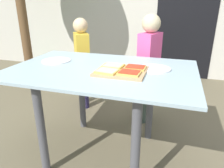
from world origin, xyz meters
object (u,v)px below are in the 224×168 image
Objects in this scene: pizza_slice_near_right at (129,73)px; child_left at (82,58)px; cutting_board at (121,71)px; child_right at (149,62)px; pizza_slice_far_right at (135,67)px; plate_white_right at (154,69)px; pizza_slice_far_left at (113,66)px; pizza_slice_near_left at (107,71)px; plate_white_left at (56,61)px; dining_table at (102,84)px; garden_hose_coil at (35,69)px.

child_left is at bearing 130.37° from pizza_slice_near_right.
cutting_board is 0.72m from child_right.
pizza_slice_far_right is 0.62× the size of plate_white_right.
pizza_slice_far_left is 0.64× the size of plate_white_right.
pizza_slice_far_right and pizza_slice_far_left have the same top height.
cutting_board is 0.11m from pizza_slice_near_left.
child_right reaches higher than pizza_slice_far_right.
plate_white_left is (-0.66, 0.06, -0.02)m from pizza_slice_far_right.
dining_table is at bearing -167.19° from pizza_slice_far_left.
dining_table is 0.71m from child_right.
child_right is (0.67, 0.58, -0.11)m from plate_white_left.
dining_table is 0.28m from pizza_slice_far_right.
cutting_board is at bearing -39.45° from pizza_slice_far_left.
garden_hose_coil is at bearing 141.17° from pizza_slice_far_right.
garden_hose_coil is at bearing 139.09° from pizza_slice_near_right.
cutting_board reaches higher than plate_white_left.
cutting_board is 1.45× the size of plate_white_right.
plate_white_right is (0.37, 0.09, 0.13)m from dining_table.
dining_table reaches higher than garden_hose_coil.
pizza_slice_near_left reaches higher than plate_white_right.
cutting_board is 0.91× the size of garden_hose_coil.
child_right is at bearing 74.99° from pizza_slice_far_left.
pizza_slice_near_right and pizza_slice_near_left have the same top height.
garden_hose_coil is (-1.61, 1.77, -0.73)m from plate_white_left.
pizza_slice_far_left is at bearing -178.11° from pizza_slice_far_right.
plate_white_right is 0.62× the size of garden_hose_coil.
pizza_slice_near_left reaches higher than garden_hose_coil.
child_right is at bearing 82.20° from cutting_board.
dining_table is 1.29× the size of child_left.
child_right is at bearing -8.55° from child_left.
pizza_slice_far_left is 0.98m from child_left.
child_right is (0.03, 0.76, -0.13)m from pizza_slice_near_right.
garden_hose_coil is (-2.29, 1.20, -0.62)m from child_right.
pizza_slice_far_right is 3.01m from garden_hose_coil.
child_right reaches higher than cutting_board.
pizza_slice_far_left is 0.14× the size of child_left.
child_left reaches higher than pizza_slice_far_left.
pizza_slice_far_left is 0.13× the size of child_right.
child_left reaches higher than dining_table.
pizza_slice_near_right reaches higher than dining_table.
child_left reaches higher than cutting_board.
cutting_board is 2.17× the size of pizza_slice_near_left.
plate_white_left is at bearing -139.48° from child_right.
pizza_slice_far_left is at bearing -165.13° from plate_white_right.
pizza_slice_near_right is (0.23, -0.10, 0.15)m from dining_table.
child_right is at bearing 101.31° from plate_white_right.
child_left is at bearing 124.04° from pizza_slice_near_left.
child_left reaches higher than plate_white_right.
cutting_board is 0.59m from plate_white_left.
pizza_slice_far_right is at bearing -44.61° from child_left.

